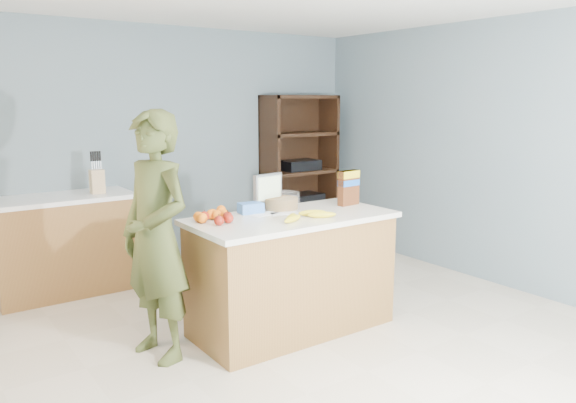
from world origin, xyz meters
TOP-DOWN VIEW (x-y plane):
  - floor at (0.00, 0.00)m, footprint 4.50×5.00m
  - walls at (0.00, 0.00)m, footprint 4.52×5.02m
  - counter_peninsula at (0.00, 0.30)m, footprint 1.56×0.76m
  - back_cabinet at (-1.20, 2.20)m, footprint 1.24×0.62m
  - shelving_unit at (1.55, 2.35)m, footprint 0.90×0.40m
  - person at (-1.01, 0.46)m, footprint 0.54×0.70m
  - knife_block at (-0.88, 2.15)m, footprint 0.12×0.10m
  - envelopes at (-0.07, 0.42)m, footprint 0.38×0.23m
  - bananas at (0.00, 0.15)m, footprint 0.47×0.23m
  - apples at (-0.56, 0.40)m, footprint 0.20×0.26m
  - oranges at (-0.54, 0.53)m, footprint 0.32×0.25m
  - blue_carton at (-0.20, 0.56)m, footprint 0.20×0.14m
  - salad_bowl at (0.08, 0.56)m, footprint 0.30×0.30m
  - tv at (-0.01, 0.62)m, footprint 0.28×0.12m
  - cereal_box at (0.63, 0.38)m, footprint 0.20×0.09m

SIDE VIEW (x-z plane):
  - floor at x=0.00m, z-range -0.01..0.01m
  - counter_peninsula at x=0.00m, z-range -0.03..0.87m
  - back_cabinet at x=-1.20m, z-range 0.00..0.90m
  - person at x=-1.01m, z-range 0.00..1.70m
  - shelving_unit at x=1.55m, z-range -0.04..1.76m
  - envelopes at x=-0.07m, z-range 0.90..0.90m
  - bananas at x=0.00m, z-range 0.90..0.95m
  - apples at x=-0.56m, z-range 0.90..0.97m
  - oranges at x=-0.54m, z-range 0.90..0.97m
  - blue_carton at x=-0.20m, z-range 0.90..0.98m
  - salad_bowl at x=0.08m, z-range 0.89..1.02m
  - knife_block at x=-0.88m, z-range 0.86..1.17m
  - tv at x=-0.01m, z-range 0.92..1.20m
  - cereal_box at x=0.63m, z-range 0.92..1.21m
  - walls at x=0.00m, z-range 0.40..2.91m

